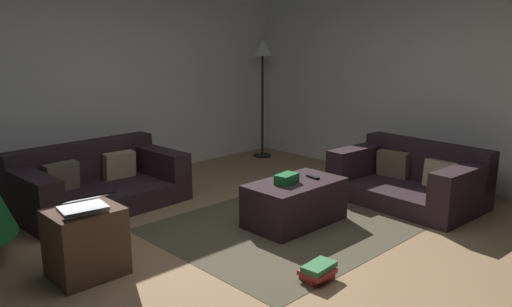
# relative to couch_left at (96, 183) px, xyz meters

# --- Properties ---
(ground_plane) EXTENTS (6.40, 6.40, 0.00)m
(ground_plane) POSITION_rel_couch_left_xyz_m (0.38, -2.25, -0.26)
(ground_plane) COLOR #93704C
(rear_partition) EXTENTS (6.40, 0.12, 2.60)m
(rear_partition) POSITION_rel_couch_left_xyz_m (0.38, 0.89, 1.04)
(rear_partition) COLOR silver
(rear_partition) RESTS_ON ground_plane
(corner_partition) EXTENTS (0.12, 6.40, 2.60)m
(corner_partition) POSITION_rel_couch_left_xyz_m (3.52, -2.25, 1.04)
(corner_partition) COLOR silver
(corner_partition) RESTS_ON ground_plane
(couch_left) EXTENTS (1.77, 1.07, 0.67)m
(couch_left) POSITION_rel_couch_left_xyz_m (0.00, 0.00, 0.00)
(couch_left) COLOR #2D1E23
(couch_left) RESTS_ON ground_plane
(couch_right) EXTENTS (1.07, 1.58, 0.65)m
(couch_right) POSITION_rel_couch_left_xyz_m (2.63, -2.32, 0.00)
(couch_right) COLOR #2D1E23
(couch_right) RESTS_ON ground_plane
(ottoman) EXTENTS (0.98, 0.56, 0.43)m
(ottoman) POSITION_rel_couch_left_xyz_m (1.16, -1.87, -0.04)
(ottoman) COLOR #2D1E23
(ottoman) RESTS_ON ground_plane
(gift_box) EXTENTS (0.25, 0.18, 0.10)m
(gift_box) POSITION_rel_couch_left_xyz_m (1.05, -1.86, 0.22)
(gift_box) COLOR #19662D
(gift_box) RESTS_ON ottoman
(tv_remote) EXTENTS (0.08, 0.17, 0.02)m
(tv_remote) POSITION_rel_couch_left_xyz_m (1.38, -1.91, 0.18)
(tv_remote) COLOR black
(tv_remote) RESTS_ON ottoman
(side_table) EXTENTS (0.52, 0.44, 0.54)m
(side_table) POSITION_rel_couch_left_xyz_m (-0.82, -1.49, 0.01)
(side_table) COLOR #4C3323
(side_table) RESTS_ON ground_plane
(laptop) EXTENTS (0.39, 0.44, 0.18)m
(laptop) POSITION_rel_couch_left_xyz_m (-0.83, -1.55, 0.34)
(laptop) COLOR silver
(laptop) RESTS_ON side_table
(book_stack) EXTENTS (0.29, 0.22, 0.13)m
(book_stack) POSITION_rel_couch_left_xyz_m (0.39, -2.79, -0.19)
(book_stack) COLOR #B7332D
(book_stack) RESTS_ON ground_plane
(corner_lamp) EXTENTS (0.36, 0.36, 1.80)m
(corner_lamp) POSITION_rel_couch_left_xyz_m (2.97, 0.42, 1.28)
(corner_lamp) COLOR black
(corner_lamp) RESTS_ON ground_plane
(area_rug) EXTENTS (2.60, 2.00, 0.01)m
(area_rug) POSITION_rel_couch_left_xyz_m (1.16, -1.87, -0.25)
(area_rug) COLOR #4C4432
(area_rug) RESTS_ON ground_plane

